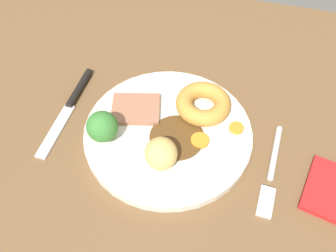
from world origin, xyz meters
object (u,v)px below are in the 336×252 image
(dinner_plate, at_px, (168,133))
(carrot_coin_back, at_px, (236,128))
(carrot_coin_front, at_px, (200,141))
(broccoli_floret, at_px, (102,127))
(roast_potato_left, at_px, (161,153))
(meat_slice_main, at_px, (136,109))
(yorkshire_pudding, at_px, (203,104))
(fork, at_px, (271,172))
(knife, at_px, (71,103))

(dinner_plate, relative_size, carrot_coin_back, 11.52)
(carrot_coin_front, height_order, broccoli_floret, broccoli_floret)
(roast_potato_left, bearing_deg, dinner_plate, -85.09)
(dinner_plate, bearing_deg, meat_slice_main, -22.86)
(dinner_plate, relative_size, carrot_coin_front, 9.33)
(yorkshire_pudding, distance_m, fork, 0.14)
(dinner_plate, xyz_separation_m, fork, (-0.16, 0.03, -0.00))
(roast_potato_left, bearing_deg, knife, -23.85)
(roast_potato_left, bearing_deg, carrot_coin_front, -134.32)
(yorkshire_pudding, height_order, carrot_coin_back, yorkshire_pudding)
(knife, bearing_deg, yorkshire_pudding, 99.73)
(fork, bearing_deg, yorkshire_pudding, -121.07)
(carrot_coin_front, height_order, knife, carrot_coin_front)
(yorkshire_pudding, bearing_deg, meat_slice_main, 16.31)
(meat_slice_main, xyz_separation_m, roast_potato_left, (-0.06, 0.08, 0.02))
(dinner_plate, relative_size, knife, 1.37)
(knife, bearing_deg, roast_potato_left, 66.97)
(dinner_plate, height_order, knife, dinner_plate)
(yorkshire_pudding, xyz_separation_m, knife, (0.21, 0.03, -0.02))
(carrot_coin_back, bearing_deg, fork, 137.24)
(carrot_coin_front, height_order, fork, carrot_coin_front)
(yorkshire_pudding, bearing_deg, carrot_coin_front, 97.68)
(yorkshire_pudding, distance_m, carrot_coin_back, 0.06)
(roast_potato_left, bearing_deg, broccoli_floret, -10.97)
(carrot_coin_back, relative_size, broccoli_floret, 0.43)
(roast_potato_left, relative_size, carrot_coin_front, 1.83)
(roast_potato_left, xyz_separation_m, carrot_coin_front, (-0.05, -0.05, -0.02))
(meat_slice_main, relative_size, broccoli_floret, 1.46)
(carrot_coin_front, xyz_separation_m, broccoli_floret, (0.14, 0.03, 0.02))
(roast_potato_left, relative_size, carrot_coin_back, 2.26)
(dinner_plate, height_order, broccoli_floret, broccoli_floret)
(fork, relative_size, knife, 0.83)
(fork, bearing_deg, carrot_coin_back, -128.94)
(roast_potato_left, bearing_deg, fork, -169.42)
(yorkshire_pudding, relative_size, knife, 0.46)
(dinner_plate, xyz_separation_m, meat_slice_main, (0.06, -0.02, 0.01))
(fork, distance_m, knife, 0.33)
(carrot_coin_front, relative_size, broccoli_floret, 0.53)
(carrot_coin_front, bearing_deg, knife, -7.75)
(yorkshire_pudding, bearing_deg, broccoli_floret, 35.62)
(fork, bearing_deg, dinner_plate, -95.85)
(broccoli_floret, bearing_deg, yorkshire_pudding, -144.38)
(meat_slice_main, relative_size, fork, 0.48)
(yorkshire_pudding, relative_size, carrot_coin_back, 3.88)
(knife, bearing_deg, meat_slice_main, 92.70)
(dinner_plate, bearing_deg, knife, -7.11)
(fork, height_order, knife, knife)
(yorkshire_pudding, distance_m, carrot_coin_front, 0.06)
(meat_slice_main, distance_m, carrot_coin_front, 0.11)
(meat_slice_main, relative_size, carrot_coin_front, 2.73)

